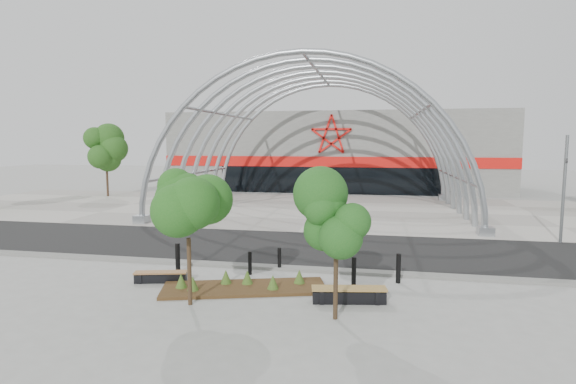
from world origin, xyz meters
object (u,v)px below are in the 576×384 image
at_px(street_tree_0, 188,211).
at_px(bench_1, 349,295).
at_px(street_tree_1, 336,223).
at_px(bollard_2, 279,259).
at_px(bench_0, 161,277).
at_px(signal_pole, 564,187).

xyz_separation_m(street_tree_0, bench_1, (4.82, 1.11, -2.71)).
xyz_separation_m(street_tree_1, bollard_2, (-2.58, 4.46, -2.32)).
distance_m(street_tree_1, bollard_2, 5.65).
height_order(bench_0, bench_1, bench_1).
bearing_deg(street_tree_0, street_tree_1, -3.56).
bearing_deg(street_tree_0, bench_1, 12.97).
bearing_deg(bench_1, street_tree_1, -102.45).
bearing_deg(bollard_2, street_tree_1, -60.01).
xyz_separation_m(signal_pole, bench_0, (-16.65, -9.62, -2.61)).
distance_m(signal_pole, street_tree_1, 15.60).
height_order(street_tree_0, bollard_2, street_tree_0).
bearing_deg(bollard_2, street_tree_0, -114.88).
bearing_deg(street_tree_0, bench_0, 135.52).
distance_m(bench_1, bollard_2, 4.22).
height_order(signal_pole, street_tree_1, signal_pole).
bearing_deg(signal_pole, street_tree_1, -130.86).
bearing_deg(street_tree_1, bench_1, 77.55).
relative_size(street_tree_0, street_tree_1, 1.06).
distance_m(bench_0, bollard_2, 4.50).
distance_m(signal_pole, street_tree_0, 18.69).
height_order(street_tree_0, bench_1, street_tree_0).
bearing_deg(street_tree_1, bollard_2, 119.99).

